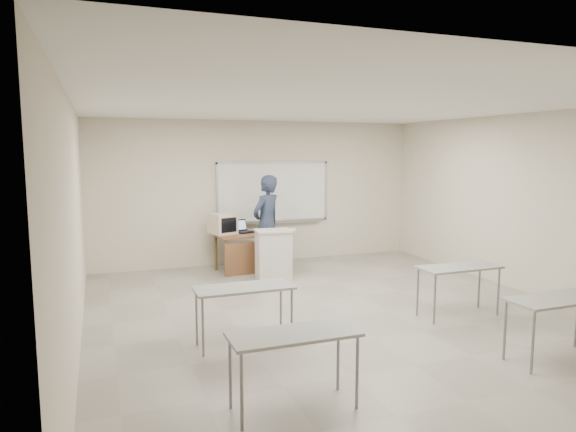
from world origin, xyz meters
name	(u,v)px	position (x,y,z in m)	size (l,w,h in m)	color
floor	(343,318)	(0.00, 0.00, -0.01)	(7.00, 8.00, 0.01)	gray
whiteboard	(273,193)	(0.30, 3.97, 1.48)	(2.48, 0.10, 1.31)	white
student_desks	(395,297)	(0.00, -1.35, 0.67)	(4.40, 2.20, 0.73)	gray
instructor_desk	(253,244)	(-0.40, 3.19, 0.54)	(1.40, 0.70, 0.75)	brown
podium	(273,254)	(-0.20, 2.50, 0.46)	(0.66, 0.48, 0.92)	#B8B4AE
crt_monitor	(222,224)	(-0.95, 3.43, 0.95)	(0.44, 0.49, 0.42)	beige
laptop	(244,229)	(-0.50, 3.46, 0.81)	(0.34, 0.31, 0.25)	black
mouse	(268,231)	(-0.03, 3.35, 0.77)	(0.10, 0.07, 0.04)	gray
keyboard	(283,230)	(-0.05, 2.38, 0.93)	(0.46, 0.15, 0.03)	beige
presenter	(267,224)	(-0.16, 3.04, 0.95)	(0.70, 0.46, 1.91)	black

